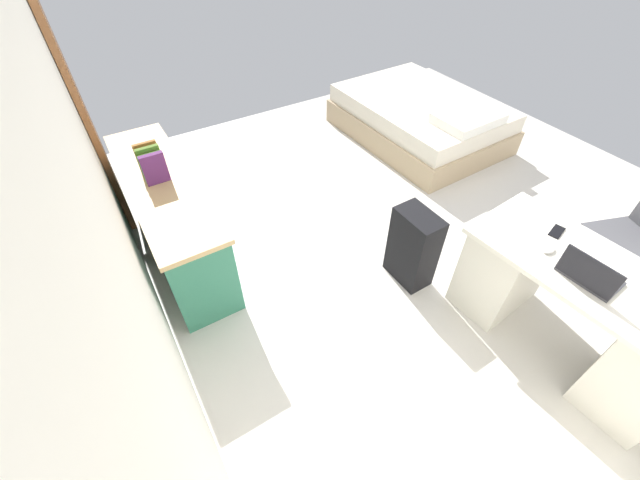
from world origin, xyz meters
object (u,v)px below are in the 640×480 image
at_px(figurine_small, 146,154).
at_px(suitcase_black, 413,247).
at_px(desk, 571,308).
at_px(credenza, 172,217).
at_px(laptop, 589,275).
at_px(office_chair, 631,246).
at_px(bed, 420,119).
at_px(cell_phone_by_mouse, 557,232).
at_px(computer_mouse, 548,249).

bearing_deg(figurine_small, suitcase_black, -136.72).
relative_size(desk, credenza, 0.83).
xyz_separation_m(credenza, laptop, (-2.27, -1.83, 0.42)).
bearing_deg(office_chair, desk, 96.79).
bearing_deg(bed, desk, 157.11).
height_order(cell_phone_by_mouse, figurine_small, figurine_small).
xyz_separation_m(bed, figurine_small, (-0.08, 3.08, 0.55)).
bearing_deg(laptop, cell_phone_by_mouse, -32.88).
bearing_deg(office_chair, figurine_small, 48.50).
xyz_separation_m(computer_mouse, cell_phone_by_mouse, (0.08, -0.20, -0.01)).
height_order(laptop, figurine_small, laptop).
distance_m(credenza, computer_mouse, 2.76).
bearing_deg(suitcase_black, credenza, 48.99).
bearing_deg(credenza, computer_mouse, -137.29).
relative_size(credenza, figurine_small, 16.36).
distance_m(bed, computer_mouse, 2.75).
xyz_separation_m(suitcase_black, figurine_small, (1.59, 1.49, 0.47)).
relative_size(suitcase_black, computer_mouse, 6.51).
height_order(office_chair, suitcase_black, office_chair).
xyz_separation_m(cell_phone_by_mouse, figurine_small, (2.24, 2.05, 0.05)).
bearing_deg(figurine_small, credenza, -179.72).
relative_size(cell_phone_by_mouse, figurine_small, 1.24).
xyz_separation_m(suitcase_black, laptop, (-1.00, -0.34, 0.47)).
distance_m(office_chair, bed, 2.59).
xyz_separation_m(bed, computer_mouse, (-2.40, 1.22, 0.51)).
height_order(bed, computer_mouse, computer_mouse).
distance_m(desk, suitcase_black, 1.10).
bearing_deg(desk, laptop, 88.09).
bearing_deg(desk, office_chair, -83.21).
bearing_deg(cell_phone_by_mouse, suitcase_black, 25.00).
distance_m(laptop, computer_mouse, 0.27).
relative_size(credenza, laptop, 5.51).
height_order(suitcase_black, computer_mouse, computer_mouse).
relative_size(laptop, cell_phone_by_mouse, 2.40).
xyz_separation_m(desk, office_chair, (0.10, -0.86, 0.03)).
xyz_separation_m(credenza, cell_phone_by_mouse, (-1.93, -2.05, 0.37)).
bearing_deg(office_chair, laptop, 95.76).
distance_m(desk, credenza, 2.99).
xyz_separation_m(desk, laptop, (0.00, 0.12, 0.40)).
bearing_deg(desk, cell_phone_by_mouse, -16.56).
xyz_separation_m(credenza, figurine_small, (0.32, 0.00, 0.42)).
distance_m(laptop, cell_phone_by_mouse, 0.41).
relative_size(desk, suitcase_black, 2.29).
relative_size(laptop, figurine_small, 2.97).
bearing_deg(suitcase_black, office_chair, -124.97).
distance_m(cell_phone_by_mouse, figurine_small, 3.04).
bearing_deg(laptop, figurine_small, 35.34).
xyz_separation_m(computer_mouse, figurine_small, (2.32, 1.85, 0.04)).
height_order(desk, cell_phone_by_mouse, cell_phone_by_mouse).
distance_m(laptop, figurine_small, 3.17).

